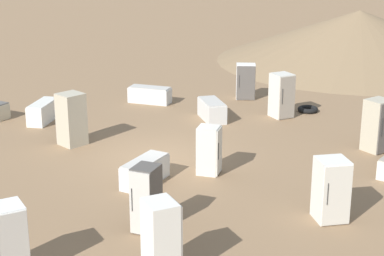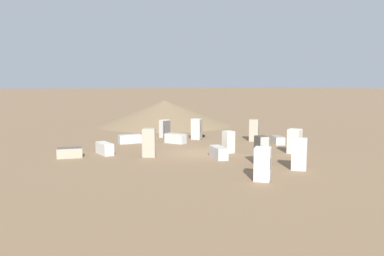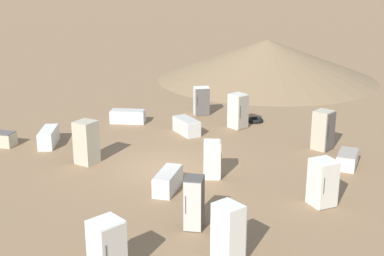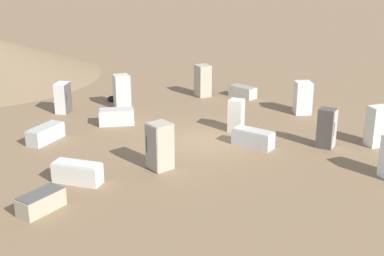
{
  "view_description": "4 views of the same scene",
  "coord_description": "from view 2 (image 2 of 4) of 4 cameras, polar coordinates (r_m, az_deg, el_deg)",
  "views": [
    {
      "loc": [
        -4.68,
        18.55,
        7.06
      ],
      "look_at": [
        -1.03,
        -0.53,
        0.87
      ],
      "focal_mm": 60.0,
      "sensor_mm": 36.0,
      "label": 1
    },
    {
      "loc": [
        13.54,
        19.9,
        4.43
      ],
      "look_at": [
        0.84,
        0.74,
        1.78
      ],
      "focal_mm": 35.0,
      "sensor_mm": 36.0,
      "label": 2
    },
    {
      "loc": [
        -0.28,
        19.7,
        7.79
      ],
      "look_at": [
        -1.1,
        0.58,
        1.83
      ],
      "focal_mm": 50.0,
      "sensor_mm": 36.0,
      "label": 3
    },
    {
      "loc": [
        20.13,
        5.91,
        7.93
      ],
      "look_at": [
        1.5,
        0.03,
        1.13
      ],
      "focal_mm": 50.0,
      "sensor_mm": 36.0,
      "label": 4
    }
  ],
  "objects": [
    {
      "name": "dirt_mound",
      "position": [
        42.0,
        -4.17,
        2.36
      ],
      "size": [
        15.1,
        15.1,
        2.73
      ],
      "color": "#7F6647",
      "rests_on": "ground_plane"
    },
    {
      "name": "discarded_fridge_9",
      "position": [
        20.42,
        16.03,
        -3.82
      ],
      "size": [
        0.96,
        0.98,
        1.68
      ],
      "rotation": [
        0.0,
        0.0,
        2.2
      ],
      "color": "silver",
      "rests_on": "ground_plane"
    },
    {
      "name": "discarded_fridge_2",
      "position": [
        17.76,
        10.71,
        -5.41
      ],
      "size": [
        1.06,
        1.06,
        1.56
      ],
      "rotation": [
        0.0,
        0.0,
        0.7
      ],
      "color": "white",
      "rests_on": "ground_plane"
    },
    {
      "name": "discarded_fridge_1",
      "position": [
        24.74,
        -13.17,
        -3.05
      ],
      "size": [
        0.62,
        1.72,
        0.75
      ],
      "rotation": [
        0.0,
        0.0,
        6.28
      ],
      "color": "silver",
      "rests_on": "ground_plane"
    },
    {
      "name": "discarded_fridge_12",
      "position": [
        24.62,
        5.58,
        -2.13
      ],
      "size": [
        0.69,
        0.66,
        1.44
      ],
      "rotation": [
        0.0,
        0.0,
        1.48
      ],
      "color": "beige",
      "rests_on": "ground_plane"
    },
    {
      "name": "discarded_fridge_6",
      "position": [
        30.66,
        0.71,
        -0.16
      ],
      "size": [
        1.02,
        1.04,
        1.69
      ],
      "rotation": [
        0.0,
        0.0,
        0.66
      ],
      "color": "beige",
      "rests_on": "ground_plane"
    },
    {
      "name": "discarded_fridge_13",
      "position": [
        29.02,
        12.84,
        -1.79
      ],
      "size": [
        1.25,
        1.6,
        0.6
      ],
      "rotation": [
        0.0,
        0.0,
        2.7
      ],
      "color": "beige",
      "rests_on": "ground_plane"
    },
    {
      "name": "discarded_fridge_8",
      "position": [
        24.13,
        -18.14,
        -3.59
      ],
      "size": [
        1.62,
        1.07,
        0.63
      ],
      "rotation": [
        0.0,
        0.0,
        4.42
      ],
      "color": "#B2A88E",
      "rests_on": "ground_plane"
    },
    {
      "name": "discarded_fridge_10",
      "position": [
        28.99,
        -9.42,
        -1.65
      ],
      "size": [
        1.81,
        0.9,
        0.67
      ],
      "rotation": [
        0.0,
        0.0,
        1.43
      ],
      "color": "silver",
      "rests_on": "ground_plane"
    },
    {
      "name": "discarded_fridge_5",
      "position": [
        22.82,
        4.06,
        -3.74
      ],
      "size": [
        1.12,
        1.81,
        0.71
      ],
      "rotation": [
        0.0,
        0.0,
        2.84
      ],
      "color": "silver",
      "rests_on": "ground_plane"
    },
    {
      "name": "discarded_fridge_11",
      "position": [
        23.37,
        -6.58,
        -2.21
      ],
      "size": [
        1.07,
        1.06,
        1.76
      ],
      "rotation": [
        0.0,
        0.0,
        4.12
      ],
      "color": "#B2A88E",
      "rests_on": "ground_plane"
    },
    {
      "name": "ground_plane",
      "position": [
        24.47,
        0.7,
        -3.87
      ],
      "size": [
        1000.0,
        1000.0,
        0.0
      ],
      "primitive_type": "plane",
      "color": "#846647"
    },
    {
      "name": "discarded_fridge_3",
      "position": [
        21.12,
        10.52,
        -3.39
      ],
      "size": [
        0.68,
        0.78,
        1.64
      ],
      "rotation": [
        0.0,
        0.0,
        6.07
      ],
      "color": "#4C4742",
      "rests_on": "ground_plane"
    },
    {
      "name": "discarded_fridge_0",
      "position": [
        28.64,
        -2.54,
        -1.6
      ],
      "size": [
        1.32,
        1.73,
        0.74
      ],
      "rotation": [
        0.0,
        0.0,
        0.46
      ],
      "color": "silver",
      "rests_on": "ground_plane"
    },
    {
      "name": "scrap_tire",
      "position": [
        32.06,
        1.29,
        -1.21
      ],
      "size": [
        0.8,
        0.8,
        0.19
      ],
      "color": "black",
      "rests_on": "ground_plane"
    },
    {
      "name": "discarded_fridge_4",
      "position": [
        31.85,
        -4.18,
        -0.1
      ],
      "size": [
        0.86,
        0.7,
        1.49
      ],
      "rotation": [
        0.0,
        0.0,
        0.13
      ],
      "color": "white",
      "rests_on": "ground_plane"
    },
    {
      "name": "discarded_fridge_14",
      "position": [
        25.22,
        15.37,
        -1.96
      ],
      "size": [
        0.96,
        0.99,
        1.59
      ],
      "rotation": [
        0.0,
        0.0,
        0.38
      ],
      "color": "silver",
      "rests_on": "ground_plane"
    },
    {
      "name": "discarded_fridge_7",
      "position": [
        30.13,
        9.41,
        -0.34
      ],
      "size": [
        1.04,
        1.04,
        1.71
      ],
      "rotation": [
        0.0,
        0.0,
        0.79
      ],
      "color": "#B2A88E",
      "rests_on": "ground_plane"
    }
  ]
}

